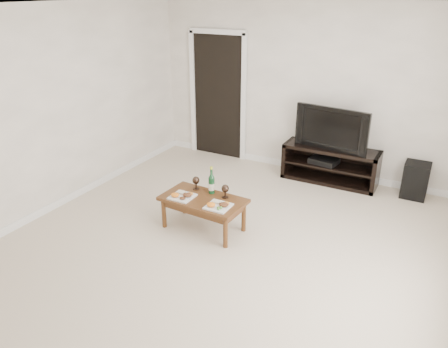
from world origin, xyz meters
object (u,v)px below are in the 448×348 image
media_console (330,165)px  coffee_table (203,214)px  subwoofer (415,180)px  television (334,127)px

media_console → coffee_table: 2.34m
media_console → subwoofer: 1.20m
television → subwoofer: (1.20, 0.05, -0.61)m
subwoofer → coffee_table: (-2.17, -2.18, -0.04)m
media_console → television: (0.00, 0.00, 0.59)m
subwoofer → coffee_table: subwoofer is taller
subwoofer → coffee_table: size_ratio=0.50×
media_console → television: 0.59m
subwoofer → television: bearing=-177.5°
coffee_table → subwoofer: bearing=45.2°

